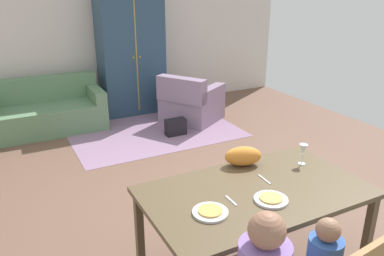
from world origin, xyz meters
The scene contains 16 objects.
ground_plane centered at (0.00, 0.48, -0.01)m, with size 7.44×6.17×0.02m, color brown.
back_wall centered at (0.00, 3.62, 1.35)m, with size 7.44×0.10×2.70m, color silver.
dining_table centered at (-0.12, -1.24, 0.69)m, with size 1.73×1.00×0.76m.
plate_near_man centered at (-0.59, -1.36, 0.77)m, with size 0.25×0.25×0.02m, color silver.
pizza_near_man centered at (-0.59, -1.36, 0.78)m, with size 0.17×0.17×0.01m, color gold.
plate_near_child centered at (-0.12, -1.42, 0.77)m, with size 0.25×0.25×0.02m, color silver.
pizza_near_child centered at (-0.12, -1.42, 0.78)m, with size 0.17×0.17×0.01m, color #DBA651.
wine_glass centered at (0.51, -1.06, 0.89)m, with size 0.07×0.07×0.19m.
fork centered at (-0.37, -1.29, 0.76)m, with size 0.02×0.15×0.01m, color silver.
knife centered at (0.04, -1.14, 0.76)m, with size 0.01×0.17×0.01m, color silver.
cat centered at (0.03, -0.84, 0.84)m, with size 0.32×0.16×0.17m, color orange.
area_rug centered at (0.37, 2.10, 0.00)m, with size 2.60×1.80×0.01m, color gray.
couch centered at (-1.15, 2.96, 0.30)m, with size 1.82×0.86×0.82m.
armchair centered at (1.12, 2.27, 0.32)m, with size 1.18×1.18×0.82m.
armoire centered at (0.44, 3.23, 1.05)m, with size 1.10×0.59×2.10m.
handbag centered at (0.62, 1.80, 0.13)m, with size 0.32×0.16×0.26m, color black.
Camera 1 is at (-1.75, -3.32, 2.26)m, focal length 36.16 mm.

